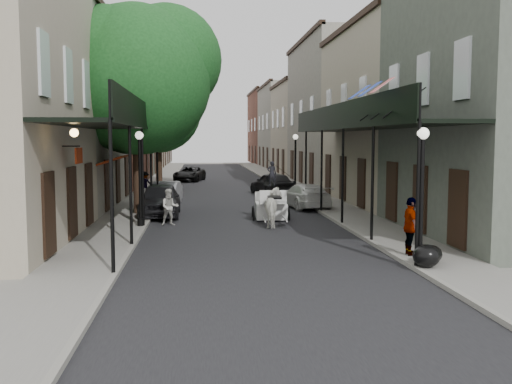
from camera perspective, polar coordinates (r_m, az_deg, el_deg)
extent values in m
plane|color=gray|center=(17.05, 0.46, -6.61)|extent=(140.00, 140.00, 0.00)
cube|color=black|center=(36.80, -2.90, -0.20)|extent=(8.00, 90.00, 0.01)
cube|color=gray|center=(36.89, -10.68, -0.18)|extent=(2.20, 90.00, 0.12)
cube|color=gray|center=(37.38, 4.78, -0.04)|extent=(2.20, 90.00, 0.12)
cube|color=#A99D87|center=(47.12, -14.14, 7.23)|extent=(5.00, 80.00, 10.50)
cube|color=gray|center=(47.77, 6.91, 7.32)|extent=(5.00, 80.00, 10.50)
cube|color=black|center=(23.81, -13.53, 6.31)|extent=(2.20, 18.00, 0.12)
cube|color=black|center=(23.71, -11.02, 7.57)|extent=(0.06, 18.00, 1.00)
cylinder|color=black|center=(14.82, -14.24, -0.27)|extent=(0.10, 0.10, 4.00)
cylinder|color=black|center=(22.74, -11.27, 1.67)|extent=(0.10, 0.10, 4.00)
cylinder|color=black|center=(30.70, -9.84, 2.60)|extent=(0.10, 0.10, 4.00)
cube|color=black|center=(24.56, 10.42, 6.33)|extent=(2.20, 18.00, 0.12)
cube|color=black|center=(24.30, 8.04, 7.56)|extent=(0.06, 18.00, 1.00)
cylinder|color=black|center=(15.76, 15.89, 0.01)|extent=(0.10, 0.10, 4.00)
cylinder|color=black|center=(23.36, 8.66, 1.80)|extent=(0.10, 0.10, 4.00)
cylinder|color=black|center=(31.17, 5.01, 2.70)|extent=(0.10, 0.10, 4.00)
cylinder|color=#382619|center=(26.74, -11.76, 3.90)|extent=(0.44, 0.44, 5.60)
sphere|color=#16461A|center=(26.87, -11.90, 10.91)|extent=(6.80, 6.80, 6.80)
sphere|color=#16461A|center=(27.48, -8.91, 12.93)|extent=(5.10, 5.10, 5.10)
cylinder|color=#382619|center=(40.70, -9.69, 3.98)|extent=(0.44, 0.44, 5.04)
sphere|color=#16461A|center=(40.74, -9.76, 8.11)|extent=(6.00, 6.00, 6.00)
sphere|color=#16461A|center=(41.33, -8.04, 9.35)|extent=(4.50, 4.50, 4.50)
cylinder|color=black|center=(16.07, 16.06, -6.57)|extent=(0.28, 0.28, 0.30)
cylinder|color=black|center=(15.83, 16.20, -1.07)|extent=(0.12, 0.12, 3.40)
sphere|color=white|center=(15.74, 16.37, 5.64)|extent=(0.32, 0.32, 0.32)
cylinder|color=black|center=(22.94, -11.44, -2.95)|extent=(0.28, 0.28, 0.30)
cylinder|color=black|center=(22.77, -11.51, 0.91)|extent=(0.12, 0.12, 3.40)
sphere|color=white|center=(22.71, -11.60, 5.57)|extent=(0.32, 0.32, 0.32)
cylinder|color=black|center=(35.24, 3.94, -0.01)|extent=(0.28, 0.28, 0.30)
cylinder|color=black|center=(35.13, 3.95, 2.50)|extent=(0.12, 0.12, 3.40)
sphere|color=white|center=(35.09, 3.97, 5.52)|extent=(0.32, 0.32, 0.32)
imported|color=white|center=(22.95, 1.88, -1.56)|extent=(0.94, 1.89, 1.56)
torus|color=black|center=(25.65, -0.34, -1.27)|extent=(0.15, 1.22, 1.22)
torus|color=black|center=(25.76, 3.11, -1.25)|extent=(0.15, 1.22, 1.22)
torus|color=black|center=(24.38, 0.24, -2.29)|extent=(0.10, 0.64, 0.63)
torus|color=black|center=(24.47, 2.98, -2.27)|extent=(0.10, 0.64, 0.63)
cube|color=white|center=(25.46, 1.42, -0.40)|extent=(1.41, 1.77, 0.66)
cube|color=white|center=(24.43, 1.59, 0.47)|extent=(1.16, 0.58, 0.11)
cube|color=white|center=(24.18, 1.64, 1.10)|extent=(1.14, 0.15, 0.47)
imported|color=black|center=(24.39, 1.60, 1.85)|extent=(0.40, 0.27, 1.06)
imported|color=beige|center=(23.55, -8.63, -1.51)|extent=(0.80, 0.67, 1.51)
imported|color=gray|center=(34.84, -11.06, 0.81)|extent=(1.00, 0.64, 1.47)
imported|color=gray|center=(17.29, 15.21, -3.34)|extent=(0.47, 1.03, 1.71)
imported|color=black|center=(26.48, -9.59, -0.76)|extent=(1.82, 4.48, 1.52)
imported|color=#A1A2A7|center=(31.01, -9.03, -0.13)|extent=(1.73, 3.92, 1.25)
imported|color=black|center=(48.40, -6.67, 1.82)|extent=(2.93, 4.79, 1.24)
imported|color=white|center=(29.39, 4.89, -0.37)|extent=(2.36, 4.53, 1.25)
imported|color=black|center=(36.23, 1.64, 0.86)|extent=(2.82, 4.54, 1.44)
ellipsoid|color=black|center=(15.89, 16.68, -6.14)|extent=(0.72, 0.72, 0.62)
ellipsoid|color=black|center=(16.42, 17.04, -5.97)|extent=(0.63, 0.63, 0.51)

